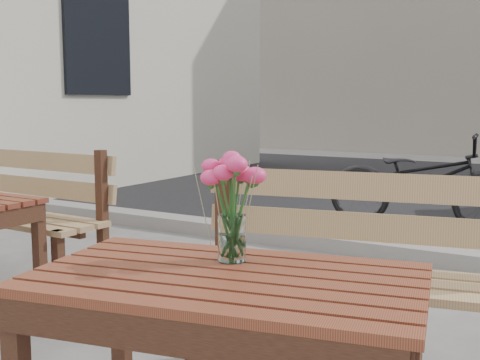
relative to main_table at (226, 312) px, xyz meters
The scene contains 5 objects.
main_table is the anchor object (origin of this frame).
main_bench 0.94m from the main_table, 80.34° to the left, with size 1.61×0.76×0.96m.
main_vase 0.36m from the main_table, 114.37° to the left, with size 0.19×0.19×0.35m.
second_bench 2.57m from the main_table, 154.08° to the left, with size 1.52×0.48×0.94m.
bicycle 4.34m from the main_table, 96.64° to the left, with size 0.61×1.75×0.92m, color black.
Camera 1 is at (0.78, -1.53, 1.20)m, focal length 45.00 mm.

